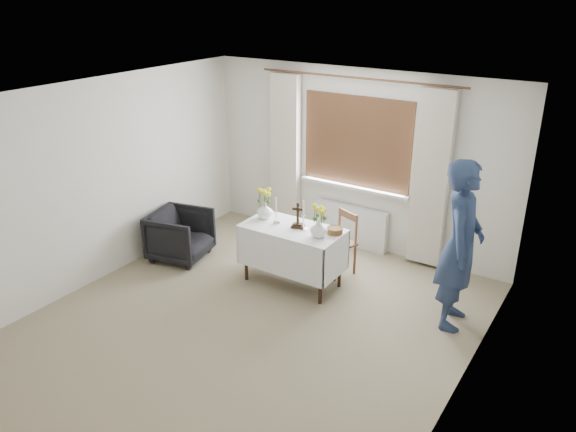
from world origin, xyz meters
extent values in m
plane|color=#998E6A|center=(0.00, 0.00, 0.00)|extent=(5.00, 5.00, 0.00)
cube|color=white|center=(-0.11, 1.03, 0.38)|extent=(1.24, 0.64, 0.76)
imported|color=black|center=(-1.77, 0.80, 0.34)|extent=(0.88, 0.87, 0.68)
imported|color=navy|center=(1.86, 1.25, 0.94)|extent=(0.55, 0.75, 1.89)
cube|color=silver|center=(0.00, 2.42, 0.30)|extent=(1.10, 0.10, 0.60)
imported|color=white|center=(-0.56, 1.09, 0.87)|extent=(0.23, 0.23, 0.21)
imported|color=white|center=(0.29, 0.97, 0.87)|extent=(0.25, 0.25, 0.21)
cylinder|color=olive|center=(0.40, 1.16, 0.80)|extent=(0.20, 0.20, 0.07)
camera|label=1|loc=(3.22, -4.23, 3.51)|focal=35.00mm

